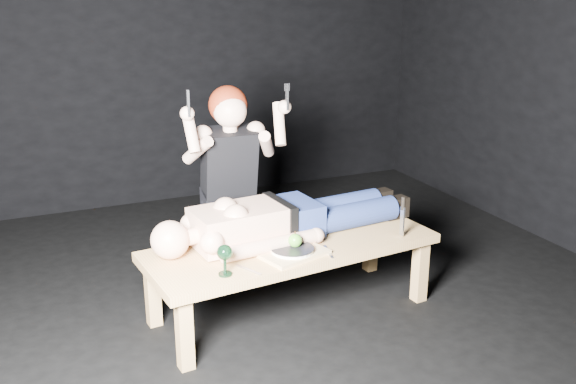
% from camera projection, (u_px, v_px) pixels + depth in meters
% --- Properties ---
extents(ground, '(5.00, 5.00, 0.00)m').
position_uv_depth(ground, '(263.00, 324.00, 3.78)').
color(ground, black).
rests_on(ground, ground).
extents(back_wall, '(5.00, 0.00, 5.00)m').
position_uv_depth(back_wall, '(153.00, 32.00, 5.50)').
color(back_wall, black).
rests_on(back_wall, ground).
extents(table, '(1.77, 0.81, 0.45)m').
position_uv_depth(table, '(291.00, 278.00, 3.87)').
color(table, tan).
rests_on(table, ground).
extents(lying_man, '(1.84, 0.72, 0.28)m').
position_uv_depth(lying_man, '(289.00, 213.00, 3.89)').
color(lying_man, beige).
rests_on(lying_man, table).
extents(kneeling_woman, '(0.77, 0.85, 1.35)m').
position_uv_depth(kneeling_woman, '(226.00, 181.00, 4.20)').
color(kneeling_woman, black).
rests_on(kneeling_woman, ground).
extents(serving_tray, '(0.42, 0.35, 0.02)m').
position_uv_depth(serving_tray, '(292.00, 253.00, 3.63)').
color(serving_tray, tan).
rests_on(serving_tray, table).
extents(plate, '(0.30, 0.30, 0.02)m').
position_uv_depth(plate, '(292.00, 250.00, 3.62)').
color(plate, white).
rests_on(plate, serving_tray).
extents(apple, '(0.08, 0.08, 0.08)m').
position_uv_depth(apple, '(295.00, 240.00, 3.62)').
color(apple, '#3A8F1A').
rests_on(apple, plate).
extents(goblet, '(0.09, 0.09, 0.17)m').
position_uv_depth(goblet, '(225.00, 260.00, 3.35)').
color(goblet, black).
rests_on(goblet, table).
extents(fork_flat, '(0.09, 0.17, 0.01)m').
position_uv_depth(fork_flat, '(249.00, 270.00, 3.43)').
color(fork_flat, '#B2B2B7').
rests_on(fork_flat, table).
extents(knife_flat, '(0.06, 0.18, 0.01)m').
position_uv_depth(knife_flat, '(328.00, 252.00, 3.66)').
color(knife_flat, '#B2B2B7').
rests_on(knife_flat, table).
extents(spoon_flat, '(0.16, 0.11, 0.01)m').
position_uv_depth(spoon_flat, '(302.00, 250.00, 3.69)').
color(spoon_flat, '#B2B2B7').
rests_on(spoon_flat, table).
extents(carving_knife, '(0.04, 0.04, 0.25)m').
position_uv_depth(carving_knife, '(403.00, 217.00, 3.85)').
color(carving_knife, '#B2B2B7').
rests_on(carving_knife, table).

